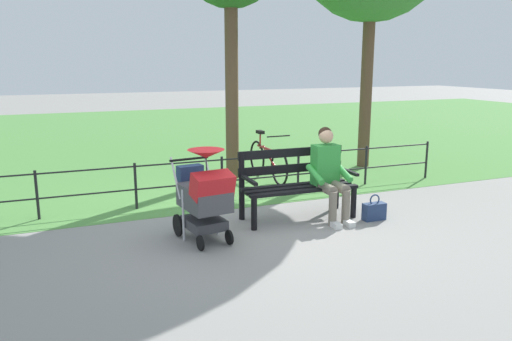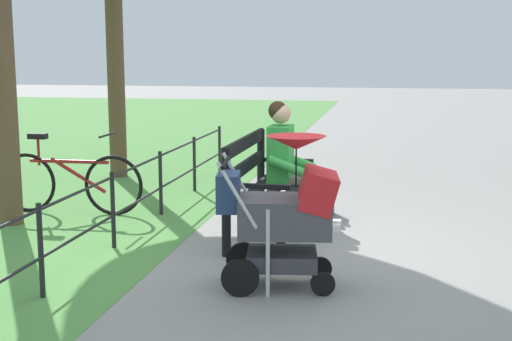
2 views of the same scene
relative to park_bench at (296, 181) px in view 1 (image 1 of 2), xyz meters
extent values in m
plane|color=gray|center=(0.68, 0.12, -0.53)|extent=(60.00, 60.00, 0.00)
cube|color=#518E42|center=(0.68, -8.68, -0.52)|extent=(40.00, 16.00, 0.01)
cube|color=black|center=(0.00, -0.06, -0.08)|extent=(1.60, 0.13, 0.04)
cube|color=black|center=(0.00, 0.12, -0.08)|extent=(1.60, 0.13, 0.04)
cube|color=black|center=(0.01, 0.30, -0.08)|extent=(1.60, 0.13, 0.04)
cube|color=black|center=(0.00, -0.16, 0.14)|extent=(1.60, 0.07, 0.12)
cube|color=black|center=(0.00, -0.16, 0.37)|extent=(1.60, 0.07, 0.12)
cylinder|color=black|center=(-0.74, 0.33, -0.30)|extent=(0.08, 0.08, 0.45)
cylinder|color=black|center=(-0.75, -0.15, -0.05)|extent=(0.08, 0.08, 0.95)
cube|color=black|center=(-0.75, 0.13, 0.10)|extent=(0.06, 0.56, 0.04)
cylinder|color=black|center=(0.76, 0.30, -0.30)|extent=(0.08, 0.08, 0.45)
cylinder|color=black|center=(0.75, -0.18, -0.05)|extent=(0.08, 0.08, 0.95)
cube|color=black|center=(0.75, 0.10, 0.10)|extent=(0.06, 0.56, 0.04)
cylinder|color=slate|center=(-0.49, 0.34, -0.06)|extent=(0.15, 0.40, 0.14)
cylinder|color=slate|center=(-0.29, 0.33, -0.06)|extent=(0.15, 0.40, 0.14)
cylinder|color=slate|center=(-0.49, 0.54, -0.29)|extent=(0.11, 0.11, 0.47)
cylinder|color=slate|center=(-0.29, 0.53, -0.29)|extent=(0.11, 0.11, 0.47)
cube|color=silver|center=(-0.48, 0.62, -0.49)|extent=(0.10, 0.22, 0.07)
cube|color=silver|center=(-0.28, 0.61, -0.49)|extent=(0.10, 0.22, 0.07)
cube|color=green|center=(-0.39, 0.12, 0.22)|extent=(0.36, 0.23, 0.56)
cylinder|color=green|center=(-0.61, 0.24, 0.12)|extent=(0.10, 0.43, 0.23)
cylinder|color=green|center=(-0.17, 0.23, 0.12)|extent=(0.10, 0.43, 0.23)
sphere|color=tan|center=(-0.39, 0.12, 0.62)|extent=(0.20, 0.20, 0.20)
sphere|color=black|center=(-0.39, 0.09, 0.65)|extent=(0.19, 0.19, 0.19)
cylinder|color=black|center=(1.28, 0.09, -0.39)|extent=(0.07, 0.28, 0.28)
cylinder|color=black|center=(1.74, 0.15, -0.39)|extent=(0.07, 0.28, 0.28)
cylinder|color=black|center=(1.23, 0.69, -0.44)|extent=(0.06, 0.18, 0.18)
cylinder|color=black|center=(1.61, 0.74, -0.44)|extent=(0.06, 0.18, 0.18)
cube|color=#38383D|center=(1.46, 0.42, -0.31)|extent=(0.49, 0.58, 0.12)
cylinder|color=silver|center=(1.25, 0.29, -0.20)|extent=(0.03, 0.03, 0.65)
cylinder|color=silver|center=(1.71, 0.35, -0.20)|extent=(0.03, 0.03, 0.65)
cube|color=#47474C|center=(1.46, 0.44, 0.02)|extent=(0.55, 0.74, 0.28)
cube|color=red|center=(1.43, 0.68, 0.22)|extent=(0.52, 0.37, 0.33)
cylinder|color=black|center=(1.53, 0.00, 0.42)|extent=(0.52, 0.10, 0.03)
cylinder|color=silver|center=(1.28, 0.07, 0.22)|extent=(0.07, 0.30, 0.49)
cylinder|color=silver|center=(1.74, 0.13, 0.22)|extent=(0.07, 0.30, 0.49)
cone|color=red|center=(1.45, 0.52, 0.57)|extent=(0.50, 0.50, 0.10)
cylinder|color=black|center=(1.45, 0.52, 0.39)|extent=(0.01, 0.01, 0.30)
cube|color=navy|center=(1.52, 0.02, 0.20)|extent=(0.34, 0.20, 0.28)
cube|color=navy|center=(-0.95, 0.54, -0.41)|extent=(0.32, 0.14, 0.24)
torus|color=navy|center=(-0.95, 0.54, -0.24)|extent=(0.16, 0.02, 0.16)
cylinder|color=black|center=(-3.36, -1.24, -0.18)|extent=(0.04, 0.04, 0.70)
cylinder|color=black|center=(-2.01, -1.24, -0.18)|extent=(0.04, 0.04, 0.70)
cylinder|color=black|center=(-0.66, -1.24, -0.18)|extent=(0.04, 0.04, 0.70)
cylinder|color=black|center=(0.68, -1.24, -0.18)|extent=(0.04, 0.04, 0.70)
cylinder|color=black|center=(2.03, -1.24, -0.18)|extent=(0.04, 0.04, 0.70)
cylinder|color=black|center=(3.38, -1.24, -0.18)|extent=(0.04, 0.04, 0.70)
cylinder|color=black|center=(0.68, -1.24, 0.12)|extent=(8.08, 0.02, 0.02)
cylinder|color=black|center=(0.68, -1.24, -0.23)|extent=(8.08, 0.02, 0.02)
cylinder|color=brown|center=(0.01, -2.63, 1.14)|extent=(0.24, 0.24, 3.34)
cylinder|color=brown|center=(-2.88, -2.61, 1.15)|extent=(0.24, 0.24, 3.35)
torus|color=black|center=(-0.54, -1.73, -0.20)|extent=(0.05, 0.66, 0.66)
torus|color=black|center=(-0.53, -2.73, -0.20)|extent=(0.05, 0.66, 0.66)
cylinder|color=maroon|center=(-0.54, -2.23, 0.05)|extent=(0.06, 0.90, 0.04)
cylinder|color=maroon|center=(-0.54, -2.13, -0.10)|extent=(0.05, 0.63, 0.38)
cylinder|color=maroon|center=(-0.53, -2.58, 0.15)|extent=(0.03, 0.03, 0.30)
cube|color=black|center=(-0.53, -2.58, 0.32)|extent=(0.10, 0.20, 0.06)
cylinder|color=black|center=(-0.54, -1.78, 0.35)|extent=(0.44, 0.03, 0.02)
camera|label=1|loc=(3.08, 6.09, 1.64)|focal=35.11mm
camera|label=2|loc=(6.54, 1.19, 1.23)|focal=49.63mm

